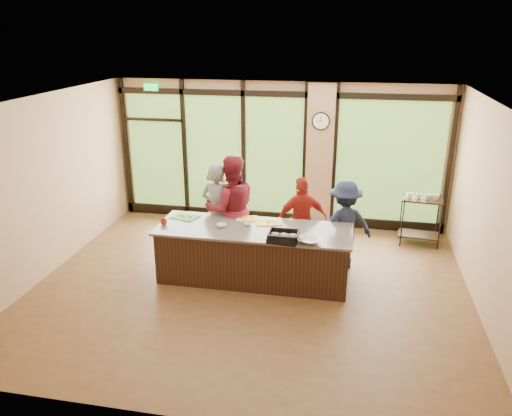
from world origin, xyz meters
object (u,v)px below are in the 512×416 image
at_px(cook_right, 344,225).
at_px(bar_cart, 421,214).
at_px(island_base, 254,255).
at_px(cook_left, 218,211).
at_px(roasting_pan, 283,239).
at_px(flower_stand, 218,209).

bearing_deg(cook_right, bar_cart, -160.15).
height_order(island_base, cook_right, cook_right).
xyz_separation_m(cook_left, cook_right, (2.24, 0.07, -0.11)).
height_order(cook_left, cook_right, cook_left).
bearing_deg(roasting_pan, flower_stand, 129.76).
bearing_deg(cook_left, bar_cart, -143.10).
height_order(island_base, roasting_pan, roasting_pan).
distance_m(cook_right, flower_stand, 3.07).
distance_m(roasting_pan, bar_cart, 3.40).
distance_m(cook_left, bar_cart, 3.92).
bearing_deg(cook_left, cook_right, -161.38).
height_order(island_base, bar_cart, bar_cart).
relative_size(cook_right, flower_stand, 2.10).
bearing_deg(bar_cart, cook_right, -132.63).
xyz_separation_m(island_base, bar_cart, (2.88, 2.03, 0.18)).
relative_size(cook_right, bar_cart, 1.52).
distance_m(island_base, roasting_pan, 0.87).
relative_size(cook_left, roasting_pan, 3.94).
relative_size(flower_stand, bar_cart, 0.73).
height_order(roasting_pan, bar_cart, bar_cart).
distance_m(roasting_pan, flower_stand, 3.24).
relative_size(roasting_pan, flower_stand, 0.61).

